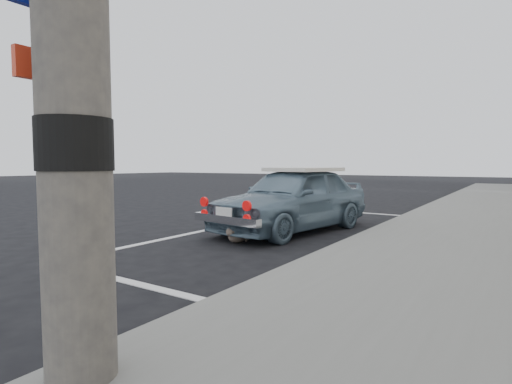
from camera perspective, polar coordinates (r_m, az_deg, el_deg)
ground at (r=5.09m, az=-17.08°, el=-9.90°), size 80.00×80.00×0.00m
sidewalk at (r=5.28m, az=26.12°, el=-8.78°), size 2.80×40.00×0.15m
pline_rear at (r=4.41m, az=-17.99°, el=-12.03°), size 3.00×0.12×0.01m
pline_front at (r=10.25m, az=14.32°, el=-2.86°), size 3.00×0.12×0.01m
pline_side at (r=7.83m, az=-4.17°, el=-4.85°), size 0.12×7.00×0.01m
retro_coupe at (r=7.23m, az=5.29°, el=-0.88°), size 1.87×3.62×1.17m
cat at (r=6.16m, az=-2.74°, el=-6.07°), size 0.27×0.53×0.29m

